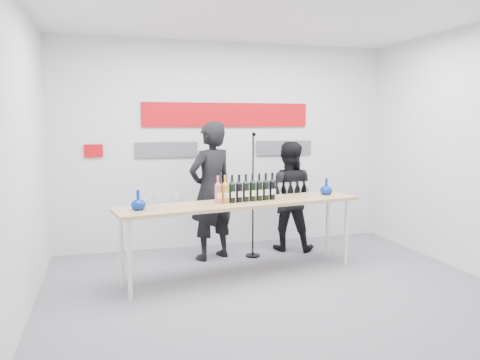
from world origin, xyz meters
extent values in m
plane|color=slate|center=(0.00, 0.00, 0.00)|extent=(5.00, 5.00, 0.00)
cube|color=silver|center=(0.00, 2.00, 1.50)|extent=(5.00, 0.04, 3.00)
cube|color=red|center=(0.00, 1.97, 1.95)|extent=(2.50, 0.02, 0.35)
cube|color=#59595E|center=(-0.90, 1.97, 1.45)|extent=(0.90, 0.02, 0.22)
cube|color=#59595E|center=(0.90, 1.97, 1.45)|extent=(0.90, 0.02, 0.22)
cube|color=red|center=(-1.90, 1.97, 1.45)|extent=(0.25, 0.02, 0.18)
cube|color=tan|center=(-0.20, 0.51, 0.88)|extent=(3.06, 1.09, 0.04)
cylinder|color=silver|center=(-1.54, 0.08, 0.43)|extent=(0.05, 0.05, 0.86)
cylinder|color=silver|center=(1.22, 0.55, 0.43)|extent=(0.05, 0.05, 0.86)
cylinder|color=silver|center=(-1.61, 0.47, 0.43)|extent=(0.05, 0.05, 0.86)
cylinder|color=silver|center=(1.15, 0.94, 0.43)|extent=(0.05, 0.05, 0.86)
imported|color=black|center=(-0.40, 1.30, 0.93)|extent=(0.80, 0.68, 1.85)
imported|color=black|center=(0.76, 1.44, 0.78)|extent=(0.94, 0.86, 1.57)
cylinder|color=black|center=(0.17, 1.23, 0.01)|extent=(0.20, 0.20, 0.02)
cylinder|color=black|center=(0.17, 1.23, 0.83)|extent=(0.02, 0.02, 1.66)
sphere|color=black|center=(0.17, 1.20, 1.68)|extent=(0.06, 0.06, 0.06)
camera|label=1|loc=(-1.75, -4.75, 1.84)|focal=35.00mm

